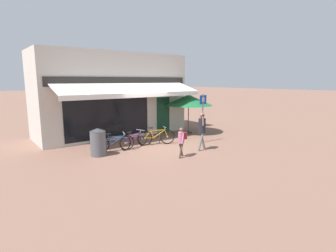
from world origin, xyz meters
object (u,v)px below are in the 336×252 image
object	(u,v)px
bicycle_blue	(114,143)
litter_bin	(98,142)
bicycle_purple	(134,140)
parking_sign	(203,113)
pedestrian_child	(182,139)
cafe_parasol	(189,100)
pedestrian_adult	(202,127)
bicycle_orange	(156,137)

from	to	relation	value
bicycle_blue	litter_bin	size ratio (longest dim) A/B	1.49
bicycle_purple	litter_bin	bearing A→B (deg)	171.62
bicycle_purple	parking_sign	distance (m)	3.62
pedestrian_child	cafe_parasol	xyz separation A→B (m)	(3.53, 3.55, 1.19)
bicycle_purple	parking_sign	bearing A→B (deg)	-35.26
bicycle_purple	parking_sign	xyz separation A→B (m)	(3.23, -1.16, 1.13)
pedestrian_adult	cafe_parasol	bearing A→B (deg)	-113.97
pedestrian_child	litter_bin	xyz separation A→B (m)	(-2.61, 2.23, -0.18)
parking_sign	cafe_parasol	size ratio (longest dim) A/B	0.87
bicycle_orange	pedestrian_adult	bearing A→B (deg)	-40.77
bicycle_purple	pedestrian_child	size ratio (longest dim) A/B	1.40
litter_bin	cafe_parasol	world-z (taller)	cafe_parasol
bicycle_orange	litter_bin	bearing A→B (deg)	-156.65
bicycle_blue	bicycle_orange	size ratio (longest dim) A/B	0.99
litter_bin	cafe_parasol	distance (m)	6.43
cafe_parasol	pedestrian_adult	bearing A→B (deg)	-122.86
bicycle_blue	litter_bin	bearing A→B (deg)	-148.46
bicycle_orange	litter_bin	size ratio (longest dim) A/B	1.51
pedestrian_child	cafe_parasol	world-z (taller)	cafe_parasol
litter_bin	cafe_parasol	xyz separation A→B (m)	(6.14, 1.32, 1.37)
bicycle_purple	pedestrian_child	distance (m)	2.61
bicycle_orange	parking_sign	size ratio (longest dim) A/B	0.72
pedestrian_child	parking_sign	distance (m)	2.86
bicycle_blue	pedestrian_adult	xyz separation A→B (m)	(3.20, -2.17, 0.67)
parking_sign	cafe_parasol	bearing A→B (deg)	64.40
bicycle_purple	litter_bin	world-z (taller)	litter_bin
parking_sign	cafe_parasol	distance (m)	2.54
bicycle_orange	bicycle_blue	bearing A→B (deg)	-161.99
bicycle_orange	parking_sign	bearing A→B (deg)	-4.58
litter_bin	cafe_parasol	bearing A→B (deg)	12.10
bicycle_blue	bicycle_purple	size ratio (longest dim) A/B	1.00
bicycle_purple	cafe_parasol	distance (m)	4.73
litter_bin	bicycle_orange	bearing A→B (deg)	1.71
bicycle_blue	bicycle_orange	bearing A→B (deg)	12.84
bicycle_orange	pedestrian_adult	distance (m)	2.38
cafe_parasol	bicycle_orange	bearing A→B (deg)	-158.78
pedestrian_adult	parking_sign	bearing A→B (deg)	-126.71
parking_sign	bicycle_orange	bearing A→B (deg)	153.78
pedestrian_adult	pedestrian_child	bearing A→B (deg)	20.44
litter_bin	parking_sign	xyz separation A→B (m)	(5.06, -0.94, 0.90)
bicycle_orange	parking_sign	xyz separation A→B (m)	(2.08, -1.03, 1.10)
pedestrian_child	parking_sign	xyz separation A→B (m)	(2.45, 1.29, 0.72)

